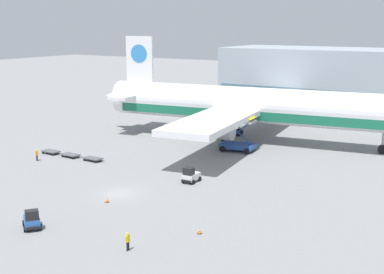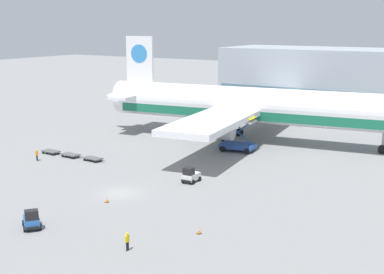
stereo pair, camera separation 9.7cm
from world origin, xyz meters
name	(u,v)px [view 1 (the left image)]	position (x,y,z in m)	size (l,w,h in m)	color
ground_plane	(120,193)	(0.00, 0.00, 0.00)	(400.00, 400.00, 0.00)	gray
airplane_main	(252,107)	(0.91, 33.20, 5.84)	(57.91, 48.64, 17.00)	white
scissor_lift_loader	(238,138)	(2.01, 25.94, 2.02)	(5.55, 3.97, 5.28)	#284C99
baggage_tug_foreground	(32,220)	(-0.29, -12.81, 0.88)	(2.80, 2.64, 2.00)	#2D66B7
baggage_tug_mid	(191,175)	(4.61, 8.04, 0.88)	(1.70, 2.50, 2.00)	silver
baggage_dolly_lead	(51,151)	(-21.01, 9.42, 0.39)	(3.74, 1.64, 0.48)	#56565B
baggage_dolly_second	(71,155)	(-16.97, 9.45, 0.39)	(3.74, 1.64, 0.48)	#56565B
baggage_dolly_third	(93,158)	(-12.74, 9.53, 0.39)	(3.74, 1.64, 0.48)	#56565B
ground_crew_near	(128,240)	(10.66, -11.96, 0.99)	(0.24, 0.57, 1.70)	black
ground_crew_far	(37,154)	(-19.62, 5.45, 0.97)	(0.56, 0.30, 1.67)	black
traffic_cone_near	(107,200)	(0.77, -3.15, 0.30)	(0.40, 0.40, 0.62)	black
traffic_cone_far	(199,231)	(13.99, -5.47, 0.31)	(0.40, 0.40, 0.63)	black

